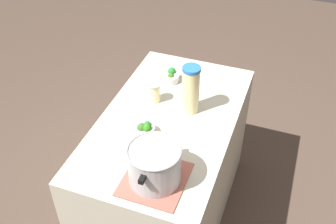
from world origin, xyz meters
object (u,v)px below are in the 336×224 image
cooking_pot (154,164)px  broccoli_bowl_center (170,76)px  mason_jar (154,92)px  lemonade_pitcher (191,89)px  broccoli_bowl_front (145,129)px

cooking_pot → broccoli_bowl_center: bearing=-164.9°
mason_jar → broccoli_bowl_center: (-0.23, 0.01, -0.03)m
lemonade_pitcher → broccoli_bowl_front: (0.28, -0.17, -0.11)m
cooking_pot → broccoli_bowl_center: (-0.81, -0.22, -0.08)m
mason_jar → broccoli_bowl_front: bearing=12.1°
cooking_pot → mason_jar: cooking_pot is taller
cooking_pot → lemonade_pitcher: 0.57m
mason_jar → broccoli_bowl_front: size_ratio=1.12×
cooking_pot → lemonade_pitcher: (-0.57, -0.00, 0.04)m
lemonade_pitcher → mason_jar: lemonade_pitcher is taller
cooking_pot → broccoli_bowl_front: bearing=-149.2°
mason_jar → cooking_pot: bearing=22.0°
cooking_pot → mason_jar: (-0.58, -0.23, -0.05)m
broccoli_bowl_center → broccoli_bowl_front: bearing=5.2°
cooking_pot → mason_jar: size_ratio=2.69×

